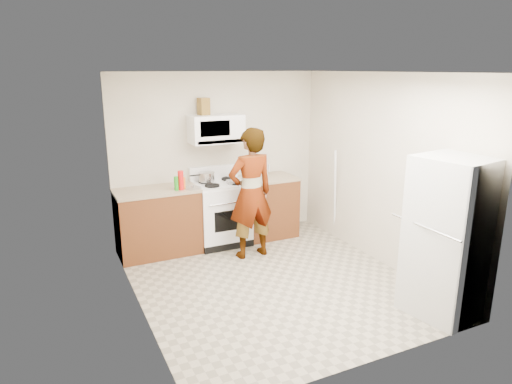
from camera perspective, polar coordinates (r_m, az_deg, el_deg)
floor at (r=5.74m, az=2.09°, el=-11.08°), size 3.60×3.60×0.00m
back_wall at (r=6.91m, az=-4.68°, el=4.39°), size 3.20×0.02×2.50m
right_wall at (r=6.19m, az=15.40°, el=2.61°), size 0.02×3.60×2.50m
cabinet_left at (r=6.54m, az=-12.14°, el=-3.79°), size 1.12×0.62×0.90m
counter_left at (r=6.41m, az=-12.37°, el=0.17°), size 1.14×0.64×0.03m
cabinet_right at (r=7.10m, az=1.46°, el=-1.92°), size 0.80×0.62×0.90m
counter_right at (r=6.98m, az=1.49°, el=1.75°), size 0.82×0.64×0.03m
gas_range at (r=6.78m, az=-4.40°, el=-2.48°), size 0.76×0.65×1.13m
microwave at (r=6.63m, az=-5.02°, el=7.87°), size 0.76×0.38×0.40m
person at (r=6.18m, az=-0.66°, el=-0.21°), size 0.68×0.47×1.80m
fridge at (r=5.16m, az=23.02°, el=-5.23°), size 0.81×0.81×1.70m
kettle at (r=7.13m, az=0.90°, el=2.94°), size 0.15×0.15×0.18m
jug at (r=6.60m, az=-6.57°, el=10.59°), size 0.16×0.16×0.24m
saucepan at (r=6.66m, az=-6.21°, el=1.88°), size 0.28×0.28×0.13m
tray at (r=6.59m, az=-2.55°, el=1.27°), size 0.26×0.18×0.05m
bottle_spray at (r=6.30m, az=-9.39°, el=1.45°), size 0.10×0.10×0.26m
bottle_hot_sauce at (r=6.33m, az=-9.05°, el=1.09°), size 0.07×0.07×0.16m
bottle_green_cap at (r=6.28m, az=-9.94°, el=1.06°), size 0.08×0.08×0.19m
pot_lid at (r=6.37m, az=-7.91°, el=0.51°), size 0.32×0.32×0.01m
broom at (r=7.01m, az=9.84°, el=-0.23°), size 0.23×0.23×1.38m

